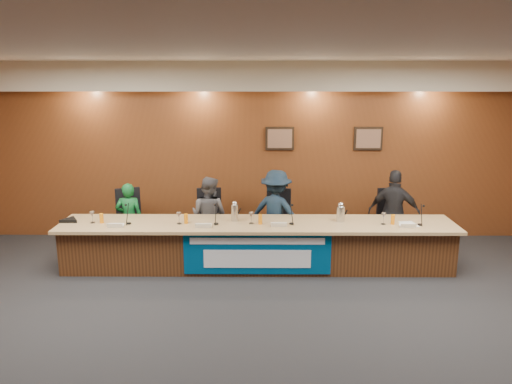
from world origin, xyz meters
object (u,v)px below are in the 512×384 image
panelist_b (209,216)px  office_chair_b (210,225)px  panelist_d (394,213)px  carafe_right (341,214)px  panelist_c (276,213)px  carafe_mid (235,213)px  office_chair_d (392,225)px  panelist_a (129,219)px  banner (257,254)px  office_chair_c (276,225)px  dais_body (257,246)px  speakerphone (70,220)px  office_chair_a (131,225)px

panelist_b → office_chair_b: size_ratio=2.79×
panelist_d → carafe_right: bearing=48.2°
panelist_c → carafe_mid: (-0.67, -0.57, 0.16)m
panelist_c → office_chair_d: 1.99m
panelist_c → panelist_a: bearing=22.1°
banner → panelist_c: bearing=73.2°
office_chair_b → carafe_mid: carafe_mid is taller
office_chair_c → panelist_c: bearing=-75.3°
dais_body → banner: bearing=-90.0°
dais_body → carafe_right: bearing=1.5°
office_chair_b → speakerphone: size_ratio=1.50×
office_chair_b → speakerphone: (-2.10, -0.73, 0.30)m
banner → panelist_d: panelist_d is taller
panelist_d → carafe_mid: size_ratio=5.52×
dais_body → panelist_b: bearing=142.8°
carafe_mid → panelist_d: bearing=12.3°
office_chair_c → carafe_right: 1.26m
carafe_right → speakerphone: bearing=-179.3°
office_chair_d → panelist_d: bearing=-91.6°
dais_body → office_chair_c: (0.31, 0.72, 0.13)m
dais_body → office_chair_c: bearing=66.5°
dais_body → panelist_d: 2.40m
office_chair_c → carafe_mid: (-0.67, -0.67, 0.40)m
carafe_mid → panelist_c: bearing=40.8°
office_chair_d → carafe_right: (-0.99, -0.69, 0.39)m
banner → office_chair_b: size_ratio=4.58×
dais_body → office_chair_d: bearing=17.4°
office_chair_a → banner: bearing=-50.7°
banner → dais_body: bearing=90.0°
office_chair_d → carafe_mid: carafe_mid is taller
office_chair_a → dais_body: bearing=-41.4°
office_chair_b → carafe_mid: size_ratio=1.83×
speakerphone → panelist_d: bearing=6.9°
carafe_mid → speakerphone: (-2.56, -0.06, -0.11)m
office_chair_c → office_chair_d: same height
carafe_mid → panelist_a: bearing=162.4°
panelist_a → carafe_right: 3.51m
office_chair_b → office_chair_d: 3.10m
panelist_b → carafe_mid: 0.77m
panelist_b → speakerphone: 2.20m
dais_body → office_chair_a: (-2.16, 0.72, 0.13)m
dais_body → office_chair_d: size_ratio=12.50×
office_chair_c → carafe_right: bearing=-20.2°
panelist_a → speakerphone: 1.00m
panelist_b → office_chair_d: panelist_b is taller
panelist_b → carafe_mid: bearing=152.0°
panelist_c → carafe_mid: 0.89m
panelist_d → office_chair_d: panelist_d is taller
dais_body → office_chair_b: dais_body is taller
panelist_c → office_chair_d: (1.98, 0.10, -0.24)m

